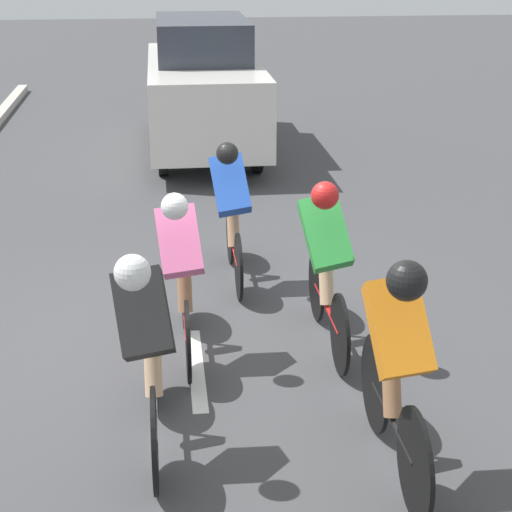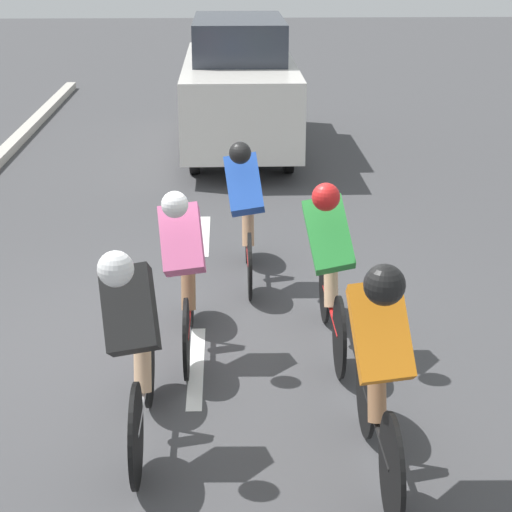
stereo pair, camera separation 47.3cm
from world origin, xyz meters
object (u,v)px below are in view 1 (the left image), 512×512
at_px(cyclist_green, 326,259).
at_px(cyclist_orange, 397,359).
at_px(cyclist_black, 147,345).
at_px(cyclist_blue, 231,208).
at_px(cyclist_pink, 182,269).
at_px(support_car, 203,86).

relative_size(cyclist_green, cyclist_orange, 1.01).
distance_m(cyclist_black, cyclist_blue, 3.03).
bearing_deg(cyclist_pink, cyclist_black, 79.01).
relative_size(cyclist_blue, cyclist_pink, 0.99).
height_order(cyclist_orange, cyclist_blue, cyclist_orange).
xyz_separation_m(cyclist_black, cyclist_orange, (-1.53, 0.45, 0.04)).
bearing_deg(cyclist_black, cyclist_orange, 163.60).
bearing_deg(cyclist_green, cyclist_pink, 0.26).
bearing_deg(support_car, cyclist_blue, 89.56).
relative_size(cyclist_black, cyclist_blue, 1.04).
height_order(cyclist_green, cyclist_orange, cyclist_orange).
height_order(cyclist_blue, support_car, support_car).
bearing_deg(cyclist_orange, cyclist_blue, -77.75).
bearing_deg(cyclist_blue, cyclist_pink, 70.82).
bearing_deg(support_car, cyclist_orange, 94.38).
relative_size(cyclist_orange, cyclist_pink, 1.02).
bearing_deg(cyclist_pink, support_car, -94.61).
relative_size(cyclist_pink, support_car, 0.36).
bearing_deg(cyclist_green, cyclist_blue, -67.22).
bearing_deg(cyclist_orange, cyclist_black, -16.40).
xyz_separation_m(cyclist_green, cyclist_pink, (1.18, 0.01, -0.03)).
height_order(cyclist_black, cyclist_blue, cyclist_black).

